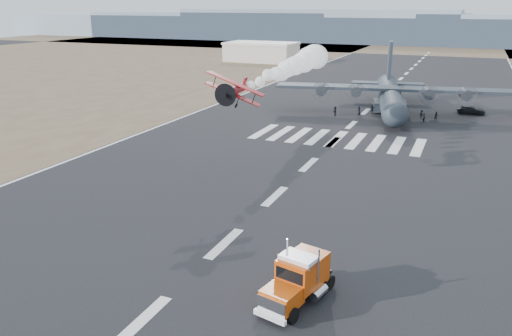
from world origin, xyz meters
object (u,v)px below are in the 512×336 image
Objects in this scene: semi_truck at (299,278)px; support_vehicle at (471,110)px; aerobatic_biplane at (234,90)px; crew_d at (372,110)px; crew_b at (407,116)px; crew_a at (392,118)px; hangar_left at (261,52)px; crew_f at (335,111)px; crew_g at (424,118)px; transport_aircraft at (390,95)px; crew_h at (436,116)px; crew_c at (422,114)px; crew_e at (359,110)px.

semi_truck is 1.56× the size of support_vehicle.
aerobatic_biplane is 44.04m from crew_d.
crew_b is at bearing 141.42° from crew_d.
crew_a reaches higher than support_vehicle.
hangar_left is at bearing 18.67° from crew_b.
support_vehicle is at bearing 114.01° from crew_f.
crew_g is at bearing 100.35° from semi_truck.
support_vehicle is at bearing -49.06° from crew_g.
transport_aircraft is 7.97m from crew_b.
hangar_left is 126.05m from aerobatic_biplane.
aerobatic_biplane is (-14.94, 21.31, 8.70)m from semi_truck.
crew_h is at bearing -49.43° from hangar_left.
crew_a is 7.28m from crew_d.
crew_c is 2.68m from crew_h.
crew_h is at bearing 62.55° from aerobatic_biplane.
crew_c is (62.37, -75.05, -2.63)m from hangar_left.
transport_aircraft is 7.61m from crew_c.
crew_f is at bearing -58.95° from hangar_left.
support_vehicle is at bearing 143.72° from crew_e.
crew_f is (-14.86, -3.85, 0.07)m from crew_c.
crew_e is at bearing 79.60° from aerobatic_biplane.
transport_aircraft reaches higher than crew_a.
transport_aircraft is at bearing 22.40° from crew_c.
crew_h is at bearing -38.24° from transport_aircraft.
hangar_left is at bearing -151.84° from crew_f.
support_vehicle is 2.77× the size of crew_d.
crew_a is at bearing 68.70° from aerobatic_biplane.
crew_g is (-7.39, -10.95, 0.13)m from support_vehicle.
crew_g is (15.58, 0.70, -0.03)m from crew_f.
transport_aircraft is at bearing -51.83° from hangar_left.
aerobatic_biplane is at bearing -137.12° from crew_h.
support_vehicle is 3.13× the size of crew_h.
crew_e is (5.74, 41.10, -9.56)m from aerobatic_biplane.
crew_e is (-2.26, -1.15, -0.07)m from crew_d.
crew_c is at bearing -41.81° from transport_aircraft.
hangar_left is 98.46m from crew_b.
aerobatic_biplane is 46.76m from crew_h.
crew_e reaches higher than crew_g.
hangar_left is 100.50m from crew_g.
transport_aircraft is 8.46× the size of support_vehicle.
crew_d is (-6.93, 63.56, -0.79)m from semi_truck.
crew_e reaches higher than crew_h.
crew_h is (4.41, 62.78, -0.89)m from semi_truck.
aerobatic_biplane is at bearing 5.92° from crew_a.
hangar_left is 13.55× the size of crew_d.
crew_c is 15.35m from crew_f.
hangar_left is at bearing -117.39° from crew_e.
semi_truck reaches higher than crew_b.
crew_d is at bearing -136.35° from transport_aircraft.
semi_truck is 63.94m from crew_d.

